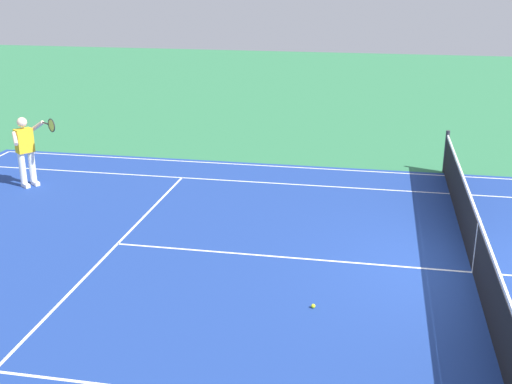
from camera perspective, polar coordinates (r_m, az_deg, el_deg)
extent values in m
plane|color=#2D7247|center=(11.61, 18.66, -6.77)|extent=(60.00, 60.00, 0.00)
cube|color=navy|center=(11.60, 18.66, -6.77)|extent=(24.20, 11.40, 0.00)
cube|color=white|center=(16.70, 16.41, 1.41)|extent=(23.80, 0.05, 0.01)
cube|color=white|center=(15.39, 16.83, -0.14)|extent=(23.80, 0.05, 0.01)
cube|color=white|center=(12.36, -12.17, -4.50)|extent=(0.05, 8.22, 0.01)
cube|color=white|center=(11.60, 18.66, -6.75)|extent=(12.80, 0.05, 0.01)
cylinder|color=#2D2D33|center=(16.84, 16.49, 3.45)|extent=(0.10, 0.10, 1.08)
cube|color=black|center=(11.43, 18.90, -4.78)|extent=(0.02, 11.60, 0.88)
cube|color=white|center=(11.24, 19.17, -2.40)|extent=(0.04, 11.60, 0.06)
cube|color=white|center=(11.43, 18.90, -4.78)|extent=(0.04, 0.06, 0.88)
cylinder|color=white|center=(16.06, -19.98, 1.99)|extent=(0.15, 0.15, 0.74)
cube|color=white|center=(16.12, -19.73, 0.57)|extent=(0.29, 0.25, 0.09)
cylinder|color=white|center=(16.15, -19.21, 2.17)|extent=(0.15, 0.15, 0.74)
cube|color=white|center=(16.21, -18.97, 0.76)|extent=(0.29, 0.25, 0.09)
cube|color=yellow|center=(15.94, -19.85, 4.31)|extent=(0.42, 0.45, 0.56)
sphere|color=beige|center=(15.84, -20.03, 5.83)|extent=(0.23, 0.23, 0.23)
cylinder|color=beige|center=(15.64, -20.57, 4.46)|extent=(0.31, 0.39, 0.26)
cylinder|color=beige|center=(15.81, -18.80, 5.55)|extent=(0.42, 0.21, 0.30)
cylinder|color=#232326|center=(15.54, -18.15, 5.81)|extent=(0.25, 0.19, 0.04)
torus|color=#232326|center=(15.28, -17.67, 5.65)|extent=(0.27, 0.20, 0.31)
cylinder|color=#C6D84C|center=(15.28, -17.67, 5.65)|extent=(0.22, 0.16, 0.27)
sphere|color=#CCE01E|center=(9.96, 5.09, -10.03)|extent=(0.07, 0.07, 0.07)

